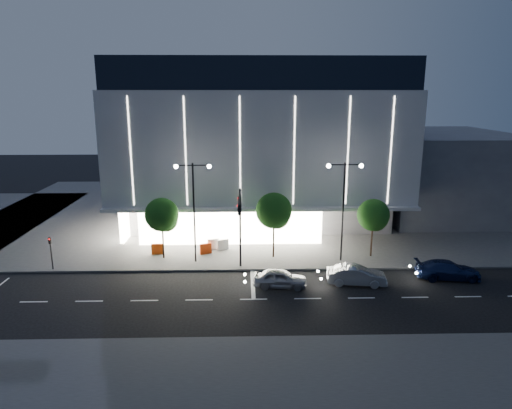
{
  "coord_description": "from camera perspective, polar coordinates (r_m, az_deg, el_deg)",
  "views": [
    {
      "loc": [
        1.35,
        -32.38,
        14.8
      ],
      "look_at": [
        2.42,
        7.39,
        5.0
      ],
      "focal_mm": 32.0,
      "sensor_mm": 36.0,
      "label": 1
    }
  ],
  "objects": [
    {
      "name": "tree_right",
      "position": [
        42.52,
        14.46,
        -1.49
      ],
      "size": [
        2.91,
        2.91,
        5.51
      ],
      "color": "black",
      "rests_on": "ground"
    },
    {
      "name": "street_lamp_west",
      "position": [
        39.63,
        -7.8,
        0.81
      ],
      "size": [
        3.16,
        0.36,
        9.0
      ],
      "color": "black",
      "rests_on": "ground"
    },
    {
      "name": "traffic_mast",
      "position": [
        37.04,
        -2.02,
        -1.47
      ],
      "size": [
        0.33,
        5.89,
        7.07
      ],
      "color": "black",
      "rests_on": "ground"
    },
    {
      "name": "barrier_b",
      "position": [
        43.88,
        -4.16,
        -5.01
      ],
      "size": [
        1.12,
        0.62,
        1.0
      ],
      "primitive_type": "cube",
      "rotation": [
        0.0,
        0.0,
        0.35
      ],
      "color": "white",
      "rests_on": "sidewalk_museum"
    },
    {
      "name": "car_second",
      "position": [
        37.26,
        12.43,
        -8.64
      ],
      "size": [
        4.8,
        2.21,
        1.53
      ],
      "primitive_type": "imported",
      "rotation": [
        0.0,
        0.0,
        1.44
      ],
      "color": "#B7BBBF",
      "rests_on": "ground"
    },
    {
      "name": "ped_signal_far",
      "position": [
        42.36,
        -24.26,
        -5.18
      ],
      "size": [
        0.22,
        0.24,
        3.0
      ],
      "color": "black",
      "rests_on": "ground"
    },
    {
      "name": "sidewalk_near",
      "position": [
        25.41,
        7.55,
        -21.71
      ],
      "size": [
        70.0,
        10.0,
        0.15
      ],
      "primitive_type": "cube",
      "color": "#474747",
      "rests_on": "ground"
    },
    {
      "name": "barrier_a",
      "position": [
        43.55,
        -12.22,
        -5.45
      ],
      "size": [
        1.11,
        0.31,
        1.0
      ],
      "primitive_type": "cube",
      "rotation": [
        0.0,
        0.0,
        0.05
      ],
      "color": "#F4480D",
      "rests_on": "sidewalk_museum"
    },
    {
      "name": "street_lamp_east",
      "position": [
        40.33,
        10.89,
        0.92
      ],
      "size": [
        3.16,
        0.36,
        9.0
      ],
      "color": "black",
      "rests_on": "ground"
    },
    {
      "name": "tree_left",
      "position": [
        41.5,
        -11.65,
        -1.49
      ],
      "size": [
        3.02,
        3.02,
        5.72
      ],
      "color": "black",
      "rests_on": "ground"
    },
    {
      "name": "car_third",
      "position": [
        40.62,
        22.85,
        -7.54
      ],
      "size": [
        5.3,
        2.54,
        1.49
      ],
      "primitive_type": "imported",
      "rotation": [
        0.0,
        0.0,
        1.48
      ],
      "color": "#131E47",
      "rests_on": "ground"
    },
    {
      "name": "barrier_c",
      "position": [
        42.92,
        -6.32,
        -5.5
      ],
      "size": [
        1.1,
        0.69,
        1.0
      ],
      "primitive_type": "cube",
      "rotation": [
        0.0,
        0.0,
        0.43
      ],
      "color": "#EE3C0D",
      "rests_on": "sidewalk_museum"
    },
    {
      "name": "car_lead",
      "position": [
        36.0,
        3.03,
        -9.21
      ],
      "size": [
        4.37,
        2.16,
        1.43
      ],
      "primitive_type": "imported",
      "rotation": [
        0.0,
        0.0,
        1.46
      ],
      "color": "#96979D",
      "rests_on": "ground"
    },
    {
      "name": "sidewalk_museum",
      "position": [
        58.39,
        2.1,
        -0.78
      ],
      "size": [
        70.0,
        40.0,
        0.15
      ],
      "primitive_type": "cube",
      "color": "#474747",
      "rests_on": "ground"
    },
    {
      "name": "ground",
      "position": [
        35.63,
        -3.63,
        -10.73
      ],
      "size": [
        160.0,
        160.0,
        0.0
      ],
      "primitive_type": "plane",
      "color": "black",
      "rests_on": "ground"
    },
    {
      "name": "barrier_d",
      "position": [
        44.1,
        -5.35,
        -4.94
      ],
      "size": [
        1.13,
        0.54,
        1.0
      ],
      "primitive_type": "cube",
      "rotation": [
        0.0,
        0.0,
        0.28
      ],
      "color": "silver",
      "rests_on": "sidewalk_museum"
    },
    {
      "name": "museum",
      "position": [
        54.99,
        0.17,
        8.07
      ],
      "size": [
        30.0,
        25.8,
        18.0
      ],
      "color": "#4C4C51",
      "rests_on": "ground"
    },
    {
      "name": "tree_mid",
      "position": [
        40.86,
        2.27,
        -1.02
      ],
      "size": [
        3.25,
        3.25,
        6.15
      ],
      "color": "black",
      "rests_on": "ground"
    },
    {
      "name": "annex_building",
      "position": [
        62.31,
        21.84,
        3.79
      ],
      "size": [
        16.0,
        20.0,
        10.0
      ],
      "primitive_type": "cube",
      "color": "#4C4C51",
      "rests_on": "ground"
    }
  ]
}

